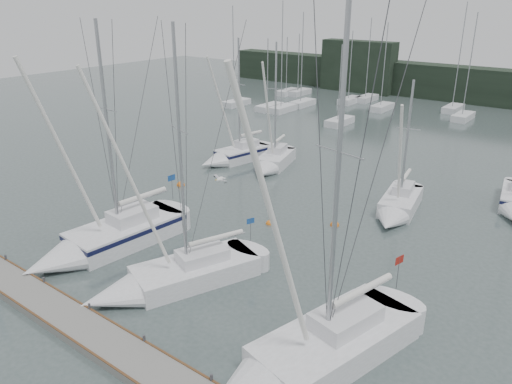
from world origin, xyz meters
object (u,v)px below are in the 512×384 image
at_px(buoy_b, 335,225).
at_px(buoy_c, 181,185).
at_px(sailboat_near_right, 296,366).
at_px(buoy_a, 270,224).
at_px(sailboat_near_center, 159,282).
at_px(sailboat_mid_b, 271,163).
at_px(sailboat_mid_a, 232,156).
at_px(sailboat_near_left, 99,243).
at_px(sailboat_mid_c, 397,209).

bearing_deg(buoy_b, buoy_c, -176.17).
height_order(sailboat_near_right, buoy_a, sailboat_near_right).
bearing_deg(buoy_a, sailboat_near_right, -49.96).
distance_m(buoy_a, buoy_c, 10.36).
height_order(sailboat_near_center, buoy_b, sailboat_near_center).
xyz_separation_m(sailboat_mid_b, buoy_a, (6.74, -9.52, -0.54)).
relative_size(sailboat_near_center, sailboat_mid_a, 1.22).
xyz_separation_m(sailboat_near_center, buoy_c, (-10.44, 11.87, -0.51)).
relative_size(sailboat_near_center, buoy_a, 27.74).
height_order(sailboat_near_right, sailboat_mid_a, sailboat_near_right).
distance_m(sailboat_near_left, sailboat_mid_b, 19.19).
height_order(sailboat_near_center, sailboat_mid_a, sailboat_near_center).
xyz_separation_m(buoy_b, buoy_c, (-13.92, -0.93, 0.00)).
distance_m(sailboat_near_left, sailboat_mid_a, 19.26).
relative_size(buoy_a, buoy_c, 0.78).
distance_m(sailboat_near_center, sailboat_near_right, 9.46).
distance_m(sailboat_near_center, buoy_b, 13.28).
bearing_deg(sailboat_mid_b, buoy_a, -70.39).
xyz_separation_m(sailboat_near_left, sailboat_mid_c, (12.19, 16.27, -0.11)).
xyz_separation_m(sailboat_near_left, buoy_b, (9.51, 12.16, -0.65)).
height_order(sailboat_near_left, sailboat_near_center, sailboat_near_center).
bearing_deg(sailboat_mid_c, buoy_a, -144.32).
distance_m(sailboat_near_left, sailboat_near_right, 15.52).
height_order(sailboat_near_center, sailboat_near_right, sailboat_near_right).
bearing_deg(sailboat_mid_c, sailboat_mid_a, 161.80).
relative_size(sailboat_near_center, sailboat_mid_b, 1.24).
bearing_deg(sailboat_near_right, sailboat_mid_b, 141.92).
relative_size(sailboat_mid_b, buoy_c, 17.33).
bearing_deg(sailboat_near_right, buoy_b, 126.95).
distance_m(sailboat_near_center, sailboat_mid_c, 18.00).
height_order(sailboat_mid_b, sailboat_mid_c, sailboat_mid_b).
height_order(sailboat_near_left, buoy_a, sailboat_near_left).
distance_m(sailboat_near_center, sailboat_mid_a, 22.19).
relative_size(sailboat_mid_a, sailboat_mid_b, 1.02).
bearing_deg(buoy_c, sailboat_near_right, -33.23).
xyz_separation_m(sailboat_near_right, sailboat_mid_b, (-16.34, 20.93, -0.07)).
height_order(sailboat_near_left, buoy_c, sailboat_near_left).
bearing_deg(sailboat_near_center, sailboat_near_left, -164.26).
bearing_deg(buoy_b, sailboat_mid_c, 56.97).
bearing_deg(sailboat_mid_a, sailboat_near_center, -48.56).
height_order(sailboat_near_center, sailboat_mid_b, sailboat_near_center).
xyz_separation_m(sailboat_near_center, sailboat_mid_b, (-6.95, 19.81, 0.03)).
xyz_separation_m(sailboat_mid_b, buoy_b, (10.43, -7.01, -0.54)).
bearing_deg(buoy_a, buoy_c, 171.26).
height_order(sailboat_near_center, buoy_a, sailboat_near_center).
distance_m(sailboat_mid_a, buoy_a, 14.07).
distance_m(sailboat_mid_b, buoy_a, 11.68).
bearing_deg(sailboat_near_left, sailboat_near_right, -1.22).
bearing_deg(sailboat_mid_c, sailboat_mid_b, 157.05).
height_order(sailboat_mid_b, buoy_b, sailboat_mid_b).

